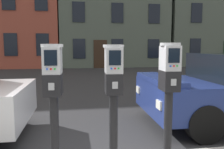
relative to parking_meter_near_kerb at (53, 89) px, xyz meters
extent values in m
cylinder|color=black|center=(0.00, 0.00, -0.53)|extent=(0.09, 0.09, 0.93)
cube|color=black|center=(0.00, 0.00, 0.05)|extent=(0.18, 0.25, 0.22)
cube|color=#A5A8AD|center=(-0.01, -0.13, 0.05)|extent=(0.06, 0.01, 0.07)
cube|color=#B7BABF|center=(0.00, 0.00, 0.28)|extent=(0.18, 0.24, 0.26)
cube|color=black|center=(-0.01, -0.12, 0.32)|extent=(0.12, 0.01, 0.15)
cylinder|color=blue|center=(-0.04, -0.12, 0.21)|extent=(0.02, 0.01, 0.02)
cylinder|color=red|center=(-0.01, -0.12, 0.21)|extent=(0.02, 0.01, 0.02)
cylinder|color=green|center=(0.03, -0.12, 0.21)|extent=(0.02, 0.01, 0.02)
cylinder|color=#B7BABF|center=(0.00, 0.00, 0.43)|extent=(0.23, 0.23, 0.03)
cylinder|color=black|center=(0.61, 0.00, -0.53)|extent=(0.09, 0.09, 0.93)
cube|color=black|center=(0.61, 0.00, 0.04)|extent=(0.18, 0.25, 0.21)
cube|color=#A5A8AD|center=(0.61, -0.13, 0.04)|extent=(0.06, 0.01, 0.07)
cube|color=#B7BABF|center=(0.61, 0.00, 0.28)|extent=(0.18, 0.24, 0.26)
cube|color=black|center=(0.61, -0.12, 0.31)|extent=(0.12, 0.01, 0.15)
cylinder|color=blue|center=(0.57, -0.12, 0.21)|extent=(0.02, 0.01, 0.02)
cylinder|color=red|center=(0.61, -0.12, 0.21)|extent=(0.02, 0.01, 0.02)
cylinder|color=green|center=(0.64, -0.12, 0.21)|extent=(0.02, 0.01, 0.02)
cylinder|color=#B7BABF|center=(0.61, 0.00, 0.43)|extent=(0.23, 0.23, 0.03)
cylinder|color=black|center=(1.22, 0.00, -0.52)|extent=(0.09, 0.09, 0.94)
cube|color=black|center=(1.22, 0.00, 0.06)|extent=(0.18, 0.25, 0.22)
cube|color=#A5A8AD|center=(1.22, -0.13, 0.06)|extent=(0.06, 0.01, 0.07)
cube|color=#B7BABF|center=(1.22, 0.00, 0.30)|extent=(0.18, 0.24, 0.27)
cube|color=black|center=(1.22, -0.12, 0.33)|extent=(0.12, 0.01, 0.15)
cylinder|color=blue|center=(1.18, -0.12, 0.22)|extent=(0.02, 0.01, 0.02)
cylinder|color=red|center=(1.22, -0.12, 0.22)|extent=(0.02, 0.01, 0.02)
cylinder|color=green|center=(1.25, -0.12, 0.22)|extent=(0.02, 0.01, 0.02)
cylinder|color=#B7BABF|center=(1.22, 0.00, 0.45)|extent=(0.23, 0.23, 0.03)
cube|color=navy|center=(1.79, 1.82, -0.19)|extent=(0.47, 1.69, 0.10)
cube|color=white|center=(1.55, 1.14, -0.51)|extent=(0.04, 0.20, 0.14)
cube|color=white|center=(1.57, 2.50, -0.51)|extent=(0.04, 0.20, 0.14)
cylinder|color=black|center=(2.27, 0.99, -0.81)|extent=(0.64, 0.23, 0.64)
cylinder|color=black|center=(2.31, 2.63, -0.81)|extent=(0.64, 0.23, 0.64)
cube|color=black|center=(-4.26, 14.90, 0.61)|extent=(0.90, 0.06, 1.60)
cube|color=black|center=(-2.09, 14.90, 0.61)|extent=(0.90, 0.06, 1.60)
cube|color=#4C564C|center=(3.36, 18.07, 4.16)|extent=(8.56, 6.28, 10.58)
cube|color=black|center=(0.51, 14.90, 0.32)|extent=(0.90, 0.06, 1.46)
cube|color=black|center=(3.36, 14.90, 0.32)|extent=(0.90, 0.06, 1.46)
cube|color=black|center=(6.22, 14.90, 0.32)|extent=(0.90, 0.06, 1.46)
cube|color=black|center=(0.51, 14.90, 2.97)|extent=(0.90, 0.06, 1.46)
cube|color=black|center=(3.36, 14.90, 2.97)|extent=(0.90, 0.06, 1.46)
cube|color=black|center=(6.22, 14.90, 2.97)|extent=(0.90, 0.06, 1.46)
cube|color=black|center=(2.07, 14.90, -0.08)|extent=(1.00, 0.07, 2.10)
cube|color=#4C564C|center=(11.49, 17.82, 4.34)|extent=(7.16, 5.77, 10.94)
cube|color=black|center=(9.70, 14.90, 0.37)|extent=(0.90, 0.06, 1.50)
cube|color=black|center=(9.70, 14.90, 3.11)|extent=(0.90, 0.06, 1.50)
camera|label=1|loc=(0.23, -2.34, 0.41)|focal=36.96mm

